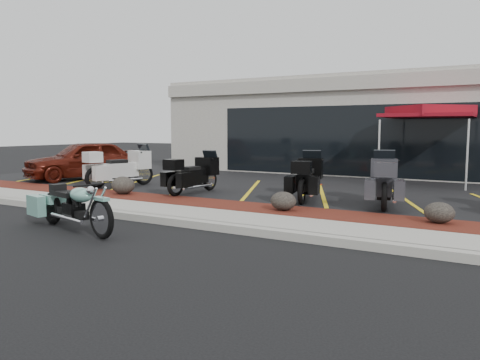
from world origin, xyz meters
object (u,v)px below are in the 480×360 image
Objects in this scene: parked_car at (84,160)px; traffic_cone at (315,177)px; touring_white at (143,164)px; hero_cruiser at (101,212)px; popup_canopy at (429,113)px.

parked_car reaches higher than traffic_cone.
parked_car is at bearing -163.28° from traffic_cone.
hero_cruiser is at bearing -128.22° from touring_white.
hero_cruiser is at bearing -101.47° from popup_canopy.
popup_canopy is (3.85, 10.49, 1.95)m from hero_cruiser.
popup_canopy is (10.89, 4.53, 1.59)m from parked_car.
parked_car is 8.23× the size of traffic_cone.
popup_canopy is at bearing 35.62° from traffic_cone.
touring_white is 5.51m from traffic_cone.
hero_cruiser is at bearing -95.59° from traffic_cone.
hero_cruiser is 6.91m from touring_white.
popup_canopy is (3.03, 2.17, 2.04)m from traffic_cone.
parked_car is (-7.04, 5.96, 0.36)m from hero_cruiser.
parked_car is at bearing 100.58° from touring_white.
traffic_cone is at bearing 98.38° from hero_cruiser.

